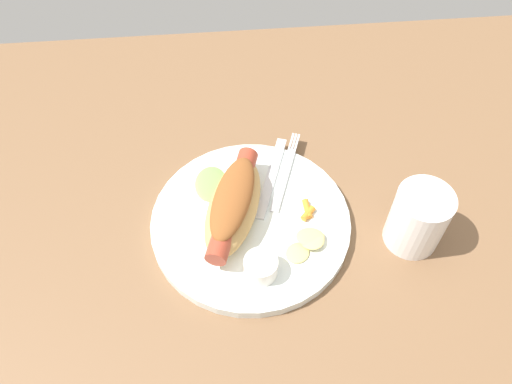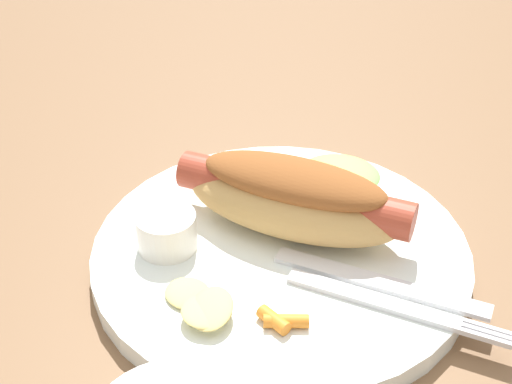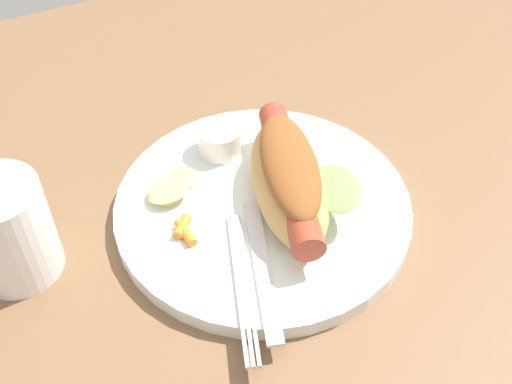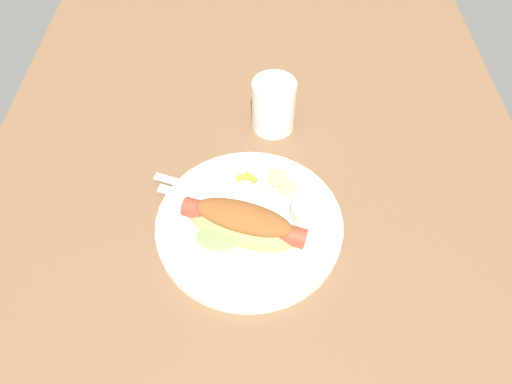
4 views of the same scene
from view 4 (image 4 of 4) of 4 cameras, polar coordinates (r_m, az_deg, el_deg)
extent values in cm
cube|color=brown|center=(71.60, 0.31, -3.08)|extent=(120.00, 90.00, 1.80)
cylinder|color=white|center=(68.82, -0.63, -3.95)|extent=(27.22, 27.22, 1.60)
ellipsoid|color=tan|center=(65.06, -1.32, -4.09)|extent=(11.18, 17.39, 4.50)
cylinder|color=#A33D28|center=(64.40, -1.34, -3.70)|extent=(8.12, 17.56, 2.80)
ellipsoid|color=brown|center=(63.36, -1.36, -3.06)|extent=(8.88, 14.58, 2.54)
ellipsoid|color=#7FC65B|center=(63.00, -4.47, -5.68)|extent=(5.42, 6.69, 1.32)
cylinder|color=white|center=(67.74, 6.25, -2.50)|extent=(4.30, 4.30, 2.76)
cube|color=silver|center=(71.43, -5.61, 0.03)|extent=(5.07, 11.39, 0.40)
cube|color=silver|center=(74.24, -10.73, 1.84)|extent=(1.36, 3.11, 0.40)
cube|color=silver|center=(74.00, -10.88, 1.59)|extent=(1.36, 3.11, 0.40)
cube|color=silver|center=(73.77, -11.04, 1.33)|extent=(1.36, 3.11, 0.40)
cube|color=silver|center=(70.49, -6.19, -1.06)|extent=(6.19, 14.51, 0.36)
ellipsoid|color=#E0C870|center=(71.43, 4.15, 0.26)|extent=(4.39, 4.38, 0.50)
ellipsoid|color=#E0C870|center=(72.23, 2.88, 1.81)|extent=(4.65, 4.65, 0.69)
ellipsoid|color=#E0C870|center=(72.05, 2.66, 1.77)|extent=(3.95, 2.96, 1.04)
cylinder|color=orange|center=(72.54, -1.13, 1.78)|extent=(1.08, 2.92, 0.89)
cylinder|color=orange|center=(72.50, -0.51, 1.78)|extent=(2.25, 2.32, 0.94)
cylinder|color=white|center=(80.12, 2.31, 10.44)|extent=(7.30, 7.30, 9.23)
camera|label=1|loc=(0.52, 61.76, 34.43)|focal=35.96mm
camera|label=2|loc=(0.83, -1.65, 36.64)|focal=52.05mm
camera|label=3|loc=(0.69, -37.71, 31.47)|focal=44.09mm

